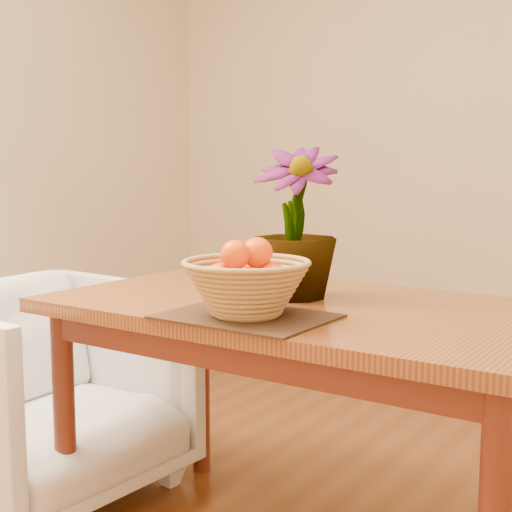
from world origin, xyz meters
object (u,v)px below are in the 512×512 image
Objects in this scene: potted_plant at (295,223)px; armchair at (45,380)px; table at (303,333)px; wicker_basket at (246,290)px.

potted_plant reaches higher than armchair.
table is 4.41× the size of wicker_basket.
table is 1.74× the size of armchair.
table is 0.31m from potted_plant.
potted_plant is 0.53× the size of armchair.
armchair is at bearing 172.03° from wicker_basket.
table is at bearing -78.63° from armchair.
table is at bearing -57.77° from potted_plant.
potted_plant is (-0.05, 0.04, 0.30)m from table.
potted_plant is at bearing 97.89° from wicker_basket.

